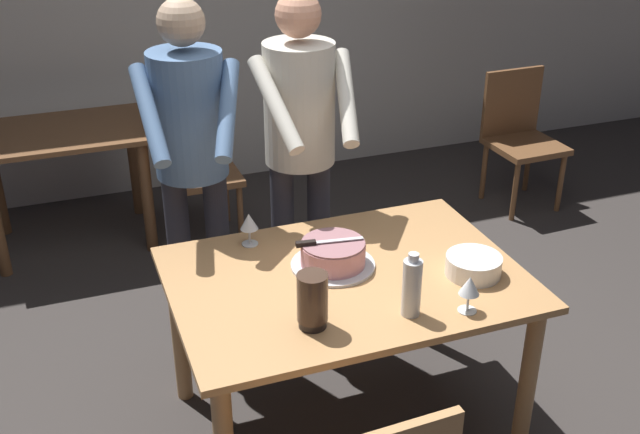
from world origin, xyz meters
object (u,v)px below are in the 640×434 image
cake_knife (315,243)px  plate_stack (473,265)px  person_standing_beside (191,148)px  background_table (64,156)px  wine_glass_near (469,287)px  cake_on_platter (333,255)px  person_cutting_cake (300,136)px  hurricane_lamp (312,300)px  background_chair_1 (520,133)px  background_chair_0 (189,168)px  wine_glass_far (249,223)px  water_bottle (412,287)px  main_dining_table (346,299)px

cake_knife → plate_stack: (0.57, -0.26, -0.08)m
cake_knife → person_standing_beside: size_ratio=0.16×
plate_stack → background_table: 2.70m
wine_glass_near → background_table: wine_glass_near is taller
cake_on_platter → person_cutting_cake: (0.08, 0.62, 0.27)m
hurricane_lamp → background_chair_1: hurricane_lamp is taller
cake_on_platter → hurricane_lamp: bearing=-120.9°
wine_glass_near → person_standing_beside: (-0.76, 1.11, 0.22)m
cake_knife → plate_stack: cake_knife is taller
hurricane_lamp → background_chair_0: 2.19m
cake_on_platter → person_standing_beside: person_standing_beside is taller
background_chair_0 → person_cutting_cake: bearing=-75.0°
cake_on_platter → person_standing_beside: 0.82m
plate_stack → person_standing_beside: bearing=135.5°
background_chair_0 → background_chair_1: (2.21, -0.19, 0.00)m
cake_knife → person_cutting_cake: (0.15, 0.61, 0.21)m
cake_on_platter → person_cutting_cake: person_cutting_cake is taller
wine_glass_far → hurricane_lamp: 0.66m
background_chair_0 → plate_stack: bearing=-70.2°
background_chair_0 → wine_glass_far: bearing=-90.9°
wine_glass_far → background_table: bearing=111.0°
plate_stack → background_table: (-1.43, 2.28, -0.21)m
background_table → plate_stack: bearing=-58.0°
wine_glass_near → person_cutting_cake: person_cutting_cake is taller
person_cutting_cake → background_chair_0: person_cutting_cake is taller
water_bottle → background_chair_1: (1.82, 2.01, -0.37)m
hurricane_lamp → wine_glass_far: bearing=94.1°
cake_knife → wine_glass_near: size_ratio=1.88×
background_chair_1 → background_table: bearing=171.5°
plate_stack → background_chair_1: background_chair_1 is taller
wine_glass_far → background_chair_1: bearing=30.4°
wine_glass_far → person_standing_beside: 0.45m
main_dining_table → water_bottle: water_bottle is taller
background_table → background_chair_0: (0.69, -0.24, -0.09)m
main_dining_table → person_cutting_cake: (0.05, 0.70, 0.44)m
wine_glass_near → plate_stack: bearing=55.4°
main_dining_table → wine_glass_near: size_ratio=9.55×
cake_on_platter → person_standing_beside: (-0.42, 0.65, 0.27)m
cake_knife → background_table: 2.22m
cake_knife → wine_glass_far: 0.34m
background_chair_1 → person_standing_beside: bearing=-158.2°
main_dining_table → cake_knife: size_ratio=5.09×
wine_glass_far → person_cutting_cake: person_cutting_cake is taller
wine_glass_near → person_cutting_cake: size_ratio=0.08×
cake_on_platter → background_table: size_ratio=0.34×
hurricane_lamp → plate_stack: bearing=9.0°
cake_on_platter → wine_glass_far: wine_glass_far is taller
cake_knife → wine_glass_far: wine_glass_far is taller
background_chair_0 → background_chair_1: size_ratio=1.00×
cake_knife → background_chair_0: bearing=95.4°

